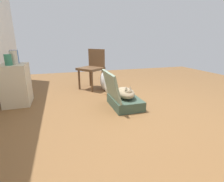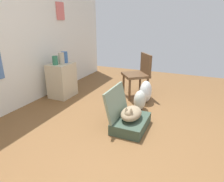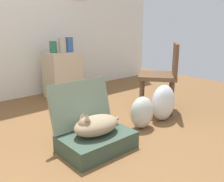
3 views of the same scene
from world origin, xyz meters
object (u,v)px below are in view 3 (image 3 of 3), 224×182
Objects in this scene: cat at (96,125)px; chair at (163,74)px; vase_short at (69,45)px; plastic_bag_white at (142,112)px; side_table at (63,75)px; suitcase_base at (97,142)px; vase_round at (62,45)px; vase_tall at (53,47)px; plastic_bag_clear at (163,103)px.

chair reaches higher than cat.
vase_short reaches higher than chair.
plastic_bag_white is 0.52× the size of side_table.
vase_round reaches higher than suitcase_base.
plastic_bag_white is (0.68, 0.06, -0.06)m from cat.
side_table is at bearing 90.00° from vase_round.
vase_round is at bearing 68.04° from cat.
vase_tall is at bearing -101.82° from chair.
plastic_bag_clear is at bearing -81.83° from vase_short.
cat is 1.89m from vase_tall.
plastic_bag_white is 0.83× the size of plastic_bag_clear.
cat is 1.04m from plastic_bag_clear.
cat is 3.07× the size of vase_tall.
plastic_bag_clear is 0.49× the size of chair.
plastic_bag_clear is 1.75m from vase_short.
side_table is (-0.00, 1.65, 0.17)m from plastic_bag_white.
vase_short is (0.25, -0.04, 0.02)m from vase_tall.
suitcase_base is 1.94m from vase_tall.
vase_tall is at bearing 156.66° from vase_round.
plastic_bag_clear is 2.51× the size of vase_tall.
vase_short reaches higher than plastic_bag_clear.
side_table is 4.04× the size of vase_tall.
chair is (0.62, -1.40, -0.30)m from vase_round.
suitcase_base is at bearing -107.41° from vase_tall.
vase_round is 0.25× the size of chair.
vase_round is (0.00, -0.03, 0.45)m from side_table.
vase_round reaches higher than vase_tall.
plastic_bag_clear is 1.95× the size of vase_round.
cat is 1.47× the size of plastic_bag_white.
cat reaches higher than plastic_bag_white.
vase_short reaches higher than vase_tall.
side_table is at bearing -10.20° from vase_tall.
chair is at bearing 12.27° from suitcase_base.
side_table reaches higher than plastic_bag_white.
plastic_bag_clear is (1.04, 0.06, -0.03)m from cat.
vase_short is at bearing 98.17° from plastic_bag_clear.
cat is 1.95m from vase_short.
vase_short is 1.01× the size of vase_round.
chair is at bearing -63.00° from vase_tall.
side_table is at bearing 172.85° from vase_short.
suitcase_base is 3.75× the size of vase_tall.
plastic_bag_clear is (0.36, -0.01, 0.04)m from plastic_bag_white.
suitcase_base is 2.00m from vase_short.
vase_round is at bearing -172.82° from vase_short.
chair is at bearing -70.84° from vase_short.
vase_tall is at bearing 72.31° from cat.
plastic_bag_white is 0.40× the size of chair.
side_table reaches higher than suitcase_base.
vase_round is at bearing 90.00° from plastic_bag_white.
cat is 1.35m from chair.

